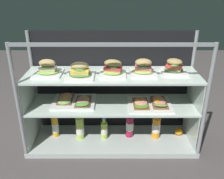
{
  "coord_description": "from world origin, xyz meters",
  "views": [
    {
      "loc": [
        -0.0,
        -1.76,
        1.29
      ],
      "look_at": [
        0.0,
        0.0,
        0.5
      ],
      "focal_mm": 39.62,
      "sensor_mm": 36.0,
      "label": 1
    }
  ],
  "objects_px": {
    "open_sandwich_tray_near_left_corner": "(74,101)",
    "juice_bottle_back_center": "(156,127)",
    "plated_roll_sandwich_near_right_corner": "(113,69)",
    "juice_bottle_front_second": "(130,126)",
    "plated_roll_sandwich_mid_left": "(48,69)",
    "plated_roll_sandwich_center": "(80,72)",
    "open_sandwich_tray_mid_right": "(150,103)",
    "plated_roll_sandwich_right_of_center": "(143,68)",
    "plated_roll_sandwich_far_right": "(174,68)",
    "orange_fruit_beside_bottles": "(179,131)",
    "juice_bottle_front_right_end": "(55,126)",
    "juice_bottle_back_right": "(104,130)",
    "juice_bottle_near_post": "(80,128)"
  },
  "relations": [
    {
      "from": "plated_roll_sandwich_near_right_corner",
      "to": "juice_bottle_near_post",
      "type": "distance_m",
      "value": 0.6
    },
    {
      "from": "juice_bottle_back_right",
      "to": "juice_bottle_front_second",
      "type": "distance_m",
      "value": 0.22
    },
    {
      "from": "juice_bottle_back_center",
      "to": "orange_fruit_beside_bottles",
      "type": "xyz_separation_m",
      "value": [
        0.21,
        0.03,
        -0.06
      ]
    },
    {
      "from": "juice_bottle_back_right",
      "to": "open_sandwich_tray_near_left_corner",
      "type": "bearing_deg",
      "value": 177.64
    },
    {
      "from": "plated_roll_sandwich_mid_left",
      "to": "juice_bottle_back_center",
      "type": "xyz_separation_m",
      "value": [
        0.86,
        0.02,
        -0.53
      ]
    },
    {
      "from": "plated_roll_sandwich_center",
      "to": "juice_bottle_back_center",
      "type": "xyz_separation_m",
      "value": [
        0.61,
        0.07,
        -0.53
      ]
    },
    {
      "from": "plated_roll_sandwich_mid_left",
      "to": "juice_bottle_near_post",
      "type": "distance_m",
      "value": 0.57
    },
    {
      "from": "juice_bottle_front_second",
      "to": "juice_bottle_back_center",
      "type": "distance_m",
      "value": 0.22
    },
    {
      "from": "juice_bottle_near_post",
      "to": "juice_bottle_back_center",
      "type": "bearing_deg",
      "value": 0.69
    },
    {
      "from": "plated_roll_sandwich_far_right",
      "to": "juice_bottle_back_center",
      "type": "distance_m",
      "value": 0.54
    },
    {
      "from": "plated_roll_sandwich_right_of_center",
      "to": "open_sandwich_tray_near_left_corner",
      "type": "xyz_separation_m",
      "value": [
        -0.54,
        0.01,
        -0.28
      ]
    },
    {
      "from": "open_sandwich_tray_mid_right",
      "to": "juice_bottle_front_second",
      "type": "xyz_separation_m",
      "value": [
        -0.15,
        0.07,
        -0.25
      ]
    },
    {
      "from": "juice_bottle_near_post",
      "to": "juice_bottle_front_second",
      "type": "height_order",
      "value": "juice_bottle_near_post"
    },
    {
      "from": "open_sandwich_tray_near_left_corner",
      "to": "plated_roll_sandwich_center",
      "type": "bearing_deg",
      "value": -42.92
    },
    {
      "from": "juice_bottle_back_right",
      "to": "juice_bottle_near_post",
      "type": "bearing_deg",
      "value": 179.04
    },
    {
      "from": "plated_roll_sandwich_mid_left",
      "to": "plated_roll_sandwich_near_right_corner",
      "type": "height_order",
      "value": "plated_roll_sandwich_near_right_corner"
    },
    {
      "from": "plated_roll_sandwich_center",
      "to": "juice_bottle_back_right",
      "type": "relative_size",
      "value": 1.03
    },
    {
      "from": "plated_roll_sandwich_right_of_center",
      "to": "juice_bottle_front_second",
      "type": "distance_m",
      "value": 0.54
    },
    {
      "from": "plated_roll_sandwich_mid_left",
      "to": "plated_roll_sandwich_center",
      "type": "height_order",
      "value": "plated_roll_sandwich_mid_left"
    },
    {
      "from": "juice_bottle_back_right",
      "to": "juice_bottle_back_center",
      "type": "bearing_deg",
      "value": 1.46
    },
    {
      "from": "plated_roll_sandwich_near_right_corner",
      "to": "juice_bottle_front_second",
      "type": "bearing_deg",
      "value": 18.87
    },
    {
      "from": "open_sandwich_tray_near_left_corner",
      "to": "juice_bottle_near_post",
      "type": "relative_size",
      "value": 1.34
    },
    {
      "from": "juice_bottle_front_right_end",
      "to": "juice_bottle_back_center",
      "type": "relative_size",
      "value": 0.97
    },
    {
      "from": "plated_roll_sandwich_right_of_center",
      "to": "plated_roll_sandwich_far_right",
      "type": "height_order",
      "value": "plated_roll_sandwich_right_of_center"
    },
    {
      "from": "juice_bottle_back_right",
      "to": "orange_fruit_beside_bottles",
      "type": "relative_size",
      "value": 2.98
    },
    {
      "from": "open_sandwich_tray_mid_right",
      "to": "juice_bottle_front_right_end",
      "type": "bearing_deg",
      "value": 174.92
    },
    {
      "from": "open_sandwich_tray_near_left_corner",
      "to": "juice_bottle_front_right_end",
      "type": "height_order",
      "value": "open_sandwich_tray_near_left_corner"
    },
    {
      "from": "plated_roll_sandwich_near_right_corner",
      "to": "juice_bottle_front_right_end",
      "type": "height_order",
      "value": "plated_roll_sandwich_near_right_corner"
    },
    {
      "from": "open_sandwich_tray_mid_right",
      "to": "juice_bottle_near_post",
      "type": "xyz_separation_m",
      "value": [
        -0.57,
        0.04,
        -0.25
      ]
    },
    {
      "from": "open_sandwich_tray_near_left_corner",
      "to": "juice_bottle_back_center",
      "type": "xyz_separation_m",
      "value": [
        0.68,
        0.0,
        -0.25
      ]
    },
    {
      "from": "plated_roll_sandwich_mid_left",
      "to": "plated_roll_sandwich_right_of_center",
      "type": "xyz_separation_m",
      "value": [
        0.72,
        0.01,
        0.0
      ]
    },
    {
      "from": "plated_roll_sandwich_center",
      "to": "plated_roll_sandwich_right_of_center",
      "type": "xyz_separation_m",
      "value": [
        0.47,
        0.06,
        0.0
      ]
    },
    {
      "from": "plated_roll_sandwich_near_right_corner",
      "to": "juice_bottle_front_right_end",
      "type": "relative_size",
      "value": 0.82
    },
    {
      "from": "plated_roll_sandwich_center",
      "to": "orange_fruit_beside_bottles",
      "type": "height_order",
      "value": "plated_roll_sandwich_center"
    },
    {
      "from": "plated_roll_sandwich_near_right_corner",
      "to": "open_sandwich_tray_near_left_corner",
      "type": "relative_size",
      "value": 0.57
    },
    {
      "from": "plated_roll_sandwich_near_right_corner",
      "to": "orange_fruit_beside_bottles",
      "type": "bearing_deg",
      "value": 6.3
    },
    {
      "from": "plated_roll_sandwich_mid_left",
      "to": "open_sandwich_tray_near_left_corner",
      "type": "distance_m",
      "value": 0.33
    },
    {
      "from": "plated_roll_sandwich_center",
      "to": "plated_roll_sandwich_mid_left",
      "type": "bearing_deg",
      "value": 169.0
    },
    {
      "from": "open_sandwich_tray_near_left_corner",
      "to": "juice_bottle_near_post",
      "type": "xyz_separation_m",
      "value": [
        0.04,
        -0.01,
        -0.25
      ]
    },
    {
      "from": "juice_bottle_near_post",
      "to": "juice_bottle_front_right_end",
      "type": "bearing_deg",
      "value": 171.76
    },
    {
      "from": "juice_bottle_back_right",
      "to": "open_sandwich_tray_mid_right",
      "type": "bearing_deg",
      "value": -5.48
    },
    {
      "from": "juice_bottle_near_post",
      "to": "juice_bottle_front_second",
      "type": "distance_m",
      "value": 0.42
    },
    {
      "from": "juice_bottle_front_second",
      "to": "plated_roll_sandwich_far_right",
      "type": "bearing_deg",
      "value": -1.13
    },
    {
      "from": "juice_bottle_front_right_end",
      "to": "orange_fruit_beside_bottles",
      "type": "bearing_deg",
      "value": 0.48
    },
    {
      "from": "plated_roll_sandwich_near_right_corner",
      "to": "open_sandwich_tray_mid_right",
      "type": "relative_size",
      "value": 0.57
    },
    {
      "from": "plated_roll_sandwich_mid_left",
      "to": "orange_fruit_beside_bottles",
      "type": "bearing_deg",
      "value": 2.83
    },
    {
      "from": "open_sandwich_tray_near_left_corner",
      "to": "plated_roll_sandwich_right_of_center",
      "type": "bearing_deg",
      "value": -1.12
    },
    {
      "from": "plated_roll_sandwich_near_right_corner",
      "to": "plated_roll_sandwich_far_right",
      "type": "distance_m",
      "value": 0.47
    },
    {
      "from": "open_sandwich_tray_mid_right",
      "to": "plated_roll_sandwich_right_of_center",
      "type": "bearing_deg",
      "value": 152.4
    },
    {
      "from": "plated_roll_sandwich_near_right_corner",
      "to": "juice_bottle_front_second",
      "type": "height_order",
      "value": "plated_roll_sandwich_near_right_corner"
    }
  ]
}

